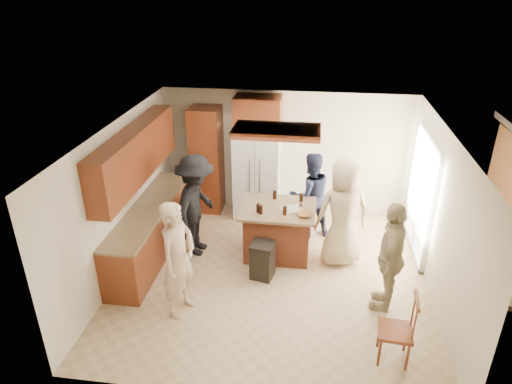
# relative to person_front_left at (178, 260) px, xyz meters

# --- Properties ---
(person_front_left) EXTENTS (0.66, 0.77, 1.79)m
(person_front_left) POSITION_rel_person_front_left_xyz_m (0.00, 0.00, 0.00)
(person_front_left) COLOR tan
(person_front_left) RESTS_ON ground
(person_behind_left) EXTENTS (0.94, 0.78, 1.66)m
(person_behind_left) POSITION_rel_person_front_left_xyz_m (1.78, 2.47, -0.06)
(person_behind_left) COLOR #1A1F34
(person_behind_left) RESTS_ON ground
(person_behind_right) EXTENTS (1.06, 0.85, 1.89)m
(person_behind_right) POSITION_rel_person_front_left_xyz_m (2.34, 1.64, 0.05)
(person_behind_right) COLOR tan
(person_behind_right) RESTS_ON ground
(person_side_right) EXTENTS (0.74, 1.10, 1.72)m
(person_side_right) POSITION_rel_person_front_left_xyz_m (2.99, 0.54, -0.03)
(person_side_right) COLOR tan
(person_side_right) RESTS_ON ground
(person_counter) EXTENTS (0.70, 1.25, 1.84)m
(person_counter) POSITION_rel_person_front_left_xyz_m (-0.15, 1.60, 0.03)
(person_counter) COLOR black
(person_counter) RESTS_ON ground
(left_cabinetry) EXTENTS (0.64, 3.00, 2.30)m
(left_cabinetry) POSITION_rel_person_front_left_xyz_m (-1.00, 1.46, 0.06)
(left_cabinetry) COLOR maroon
(left_cabinetry) RESTS_ON ground
(back_wall_units) EXTENTS (1.80, 0.60, 2.45)m
(back_wall_units) POSITION_rel_person_front_left_xyz_m (-0.09, 3.26, 0.49)
(back_wall_units) COLOR maroon
(back_wall_units) RESTS_ON ground
(refrigerator) EXTENTS (0.90, 0.76, 1.80)m
(refrigerator) POSITION_rel_person_front_left_xyz_m (0.70, 3.18, 0.01)
(refrigerator) COLOR white
(refrigerator) RESTS_ON ground
(kitchen_island) EXTENTS (1.28, 1.03, 0.93)m
(kitchen_island) POSITION_rel_person_front_left_xyz_m (1.26, 1.71, -0.42)
(kitchen_island) COLOR #A04829
(kitchen_island) RESTS_ON ground
(island_items) EXTENTS (0.92, 0.73, 0.15)m
(island_items) POSITION_rel_person_front_left_xyz_m (1.45, 1.61, 0.08)
(island_items) COLOR silver
(island_items) RESTS_ON kitchen_island
(trash_bin) EXTENTS (0.41, 0.41, 0.63)m
(trash_bin) POSITION_rel_person_front_left_xyz_m (1.08, 0.99, -0.58)
(trash_bin) COLOR black
(trash_bin) RESTS_ON ground
(spindle_chair) EXTENTS (0.45, 0.45, 0.99)m
(spindle_chair) POSITION_rel_person_front_left_xyz_m (2.99, -0.55, -0.44)
(spindle_chair) COLOR maroon
(spindle_chair) RESTS_ON ground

